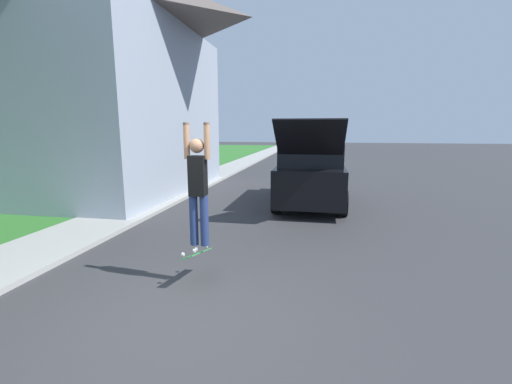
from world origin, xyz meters
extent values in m
plane|color=#333335|center=(0.00, 0.00, 0.00)|extent=(120.00, 120.00, 0.00)
cube|color=#2D6B28|center=(-8.00, 6.00, 0.04)|extent=(10.00, 80.00, 0.08)
cube|color=#9E9E99|center=(-3.60, 6.00, 0.05)|extent=(1.80, 80.00, 0.10)
cube|color=#99A3B2|center=(-7.81, 8.21, 3.10)|extent=(9.57, 8.42, 6.04)
cube|color=black|center=(1.62, 7.41, 0.83)|extent=(1.99, 4.83, 1.06)
cube|color=black|center=(1.62, 7.53, 1.69)|extent=(1.83, 3.77, 0.67)
cylinder|color=black|center=(0.67, 8.91, 0.37)|extent=(0.24, 0.74, 0.74)
cylinder|color=black|center=(2.58, 8.91, 0.37)|extent=(0.24, 0.74, 0.74)
cylinder|color=black|center=(0.67, 5.92, 0.37)|extent=(0.24, 0.74, 0.74)
cylinder|color=black|center=(2.58, 5.92, 0.37)|extent=(0.24, 0.74, 0.74)
cube|color=black|center=(1.62, 4.95, 2.22)|extent=(1.75, 1.30, 0.93)
cube|color=silver|center=(1.88, 21.17, 0.51)|extent=(1.83, 4.57, 0.63)
cube|color=black|center=(1.88, 21.06, 1.08)|extent=(1.61, 2.38, 0.50)
cylinder|color=black|center=(1.00, 22.54, 0.33)|extent=(0.20, 0.66, 0.66)
cylinder|color=black|center=(2.77, 22.54, 0.33)|extent=(0.20, 0.66, 0.66)
cylinder|color=black|center=(1.00, 19.80, 0.33)|extent=(0.20, 0.66, 0.66)
cylinder|color=black|center=(2.77, 19.80, 0.33)|extent=(0.20, 0.66, 0.66)
cylinder|color=navy|center=(0.00, 1.06, 1.04)|extent=(0.13, 0.13, 0.80)
cylinder|color=navy|center=(0.17, 1.06, 1.04)|extent=(0.13, 0.13, 0.80)
cube|color=black|center=(0.09, 1.06, 1.74)|extent=(0.25, 0.20, 0.61)
sphere|color=#9E7051|center=(0.09, 1.06, 2.20)|extent=(0.22, 0.22, 0.22)
cylinder|color=#9E7051|center=(-0.07, 1.06, 2.27)|extent=(0.09, 0.09, 0.54)
cylinder|color=#9E7051|center=(0.25, 1.06, 2.27)|extent=(0.09, 0.09, 0.54)
cube|color=#337F3D|center=(0.01, 1.09, 0.48)|extent=(0.26, 0.76, 0.23)
cylinder|color=silver|center=(0.10, 1.34, 0.53)|extent=(0.03, 0.06, 0.06)
cylinder|color=silver|center=(-0.09, 1.34, 0.46)|extent=(0.03, 0.06, 0.06)
cylinder|color=silver|center=(0.07, 0.87, 0.61)|extent=(0.03, 0.06, 0.06)
cylinder|color=silver|center=(-0.12, 0.87, 0.54)|extent=(0.03, 0.06, 0.06)
camera|label=1|loc=(1.92, -3.83, 2.44)|focal=24.00mm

